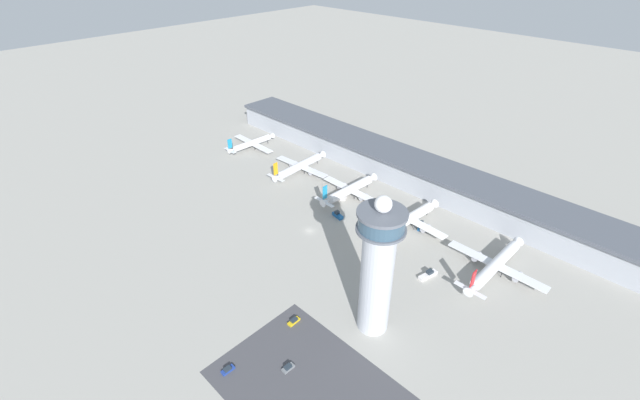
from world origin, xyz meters
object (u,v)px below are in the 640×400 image
at_px(control_tower, 377,267).
at_px(car_green_van, 294,321).
at_px(service_truck_baggage, 421,225).
at_px(airplane_gate_echo, 495,265).
at_px(service_truck_catering, 344,196).
at_px(airplane_gate_delta, 409,219).
at_px(service_truck_fuel, 428,275).
at_px(airplane_gate_charlie, 350,190).
at_px(car_black_suv, 228,370).
at_px(service_truck_water, 338,215).
at_px(airplane_gate_bravo, 300,166).
at_px(car_navy_sedan, 288,368).
at_px(airplane_gate_alpha, 252,143).

relative_size(control_tower, car_green_van, 11.06).
height_order(service_truck_baggage, car_green_van, service_truck_baggage).
height_order(airplane_gate_echo, car_green_van, airplane_gate_echo).
relative_size(service_truck_catering, car_green_van, 1.27).
bearing_deg(service_truck_catering, control_tower, -41.52).
height_order(control_tower, airplane_gate_delta, control_tower).
xyz_separation_m(control_tower, service_truck_fuel, (0.46, 34.62, -25.34)).
height_order(airplane_gate_charlie, service_truck_baggage, airplane_gate_charlie).
distance_m(airplane_gate_delta, car_black_suv, 103.42).
distance_m(airplane_gate_charlie, airplane_gate_delta, 36.64).
xyz_separation_m(control_tower, car_black_suv, (-20.35, -45.77, -25.73)).
bearing_deg(control_tower, airplane_gate_echo, 71.66).
bearing_deg(service_truck_fuel, service_truck_water, 173.89).
bearing_deg(airplane_gate_bravo, service_truck_fuel, -13.67).
bearing_deg(car_black_suv, car_navy_sedan, 46.56).
xyz_separation_m(control_tower, airplane_gate_echo, (18.04, 54.42, -21.89)).
bearing_deg(service_truck_fuel, airplane_gate_bravo, 166.33).
relative_size(airplane_gate_charlie, car_navy_sedan, 9.32).
bearing_deg(car_black_suv, control_tower, 66.03).
relative_size(airplane_gate_alpha, airplane_gate_delta, 0.88).
bearing_deg(car_navy_sedan, airplane_gate_bravo, 134.97).
height_order(airplane_gate_charlie, airplane_gate_delta, airplane_gate_delta).
xyz_separation_m(service_truck_baggage, car_green_van, (0.22, -79.35, -0.37)).
bearing_deg(service_truck_water, car_navy_sedan, -57.87).
height_order(airplane_gate_charlie, service_truck_catering, airplane_gate_charlie).
bearing_deg(service_truck_baggage, service_truck_water, -147.66).
distance_m(airplane_gate_delta, service_truck_catering, 38.08).
bearing_deg(service_truck_water, airplane_gate_bravo, 157.97).
relative_size(control_tower, service_truck_fuel, 5.95).
bearing_deg(service_truck_fuel, airplane_gate_delta, 137.38).
relative_size(airplane_gate_echo, service_truck_catering, 7.06).
relative_size(service_truck_baggage, car_black_suv, 1.73).
height_order(airplane_gate_delta, service_truck_fuel, airplane_gate_delta).
bearing_deg(airplane_gate_delta, car_navy_sedan, -79.34).
bearing_deg(airplane_gate_delta, car_green_van, -86.74).
xyz_separation_m(airplane_gate_charlie, car_navy_sedan, (53.52, -90.55, -3.69)).
relative_size(airplane_gate_bravo, service_truck_baggage, 5.40).
height_order(control_tower, airplane_gate_bravo, control_tower).
bearing_deg(airplane_gate_alpha, service_truck_catering, -2.49).
distance_m(airplane_gate_delta, car_green_van, 75.96).
bearing_deg(airplane_gate_echo, service_truck_catering, 179.50).
relative_size(airplane_gate_delta, car_black_suv, 9.20).
height_order(service_truck_water, car_navy_sedan, service_truck_water).
relative_size(service_truck_catering, service_truck_fuel, 0.69).
xyz_separation_m(airplane_gate_bravo, service_truck_fuel, (98.72, -24.01, -3.08)).
relative_size(airplane_gate_echo, service_truck_water, 6.69).
bearing_deg(airplane_gate_echo, airplane_gate_bravo, 177.93).
bearing_deg(control_tower, service_truck_fuel, 89.24).
distance_m(service_truck_fuel, car_green_van, 56.72).
bearing_deg(airplane_gate_echo, service_truck_baggage, 170.12).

